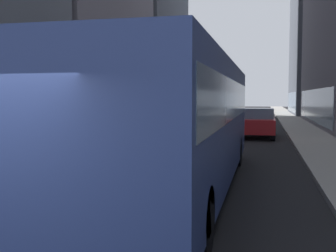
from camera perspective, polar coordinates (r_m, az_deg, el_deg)
name	(u,v)px	position (r m, az deg, el deg)	size (l,w,h in m)	color
ground_plane	(229,121)	(38.42, 8.39, 0.67)	(120.00, 120.00, 0.00)	black
sidewalk_left	(169,120)	(39.30, 0.08, 0.89)	(2.40, 110.00, 0.15)	#ADA89E
sidewalk_right	(293,121)	(38.36, 16.90, 0.64)	(2.40, 110.00, 0.15)	#9E9991
transit_bus	(181,116)	(10.05, 1.77, 1.41)	(2.78, 11.53, 3.05)	#33478C
car_grey_wagon	(207,110)	(44.69, 5.47, 2.22)	(1.89, 4.02, 1.62)	slate
car_red_coupe	(257,123)	(23.20, 12.19, 0.46)	(1.90, 4.30, 1.62)	red
car_blue_hatchback	(169,127)	(19.47, 0.12, -0.12)	(1.89, 4.09, 1.62)	#4C6BB7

